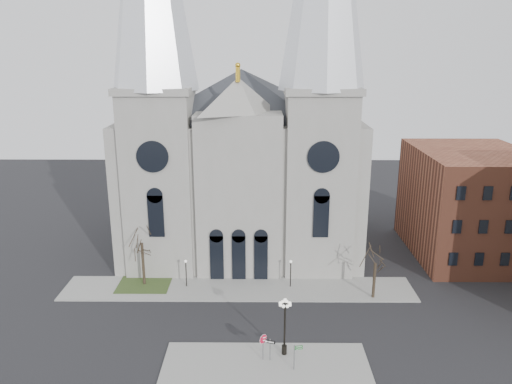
{
  "coord_description": "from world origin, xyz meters",
  "views": [
    {
      "loc": [
        2.43,
        -40.81,
        26.62
      ],
      "look_at": [
        2.06,
        8.0,
        12.5
      ],
      "focal_mm": 35.0,
      "sensor_mm": 36.0,
      "label": 1
    }
  ],
  "objects_px": {
    "one_way_sign": "(270,346)",
    "street_name_sign": "(295,355)",
    "globe_lamp": "(285,319)",
    "stop_sign": "(263,342)"
  },
  "relations": [
    {
      "from": "globe_lamp",
      "to": "street_name_sign",
      "type": "height_order",
      "value": "globe_lamp"
    },
    {
      "from": "stop_sign",
      "to": "globe_lamp",
      "type": "height_order",
      "value": "globe_lamp"
    },
    {
      "from": "one_way_sign",
      "to": "street_name_sign",
      "type": "distance_m",
      "value": 2.48
    },
    {
      "from": "one_way_sign",
      "to": "street_name_sign",
      "type": "bearing_deg",
      "value": -15.34
    },
    {
      "from": "stop_sign",
      "to": "one_way_sign",
      "type": "relative_size",
      "value": 1.21
    },
    {
      "from": "stop_sign",
      "to": "street_name_sign",
      "type": "bearing_deg",
      "value": -49.11
    },
    {
      "from": "stop_sign",
      "to": "street_name_sign",
      "type": "distance_m",
      "value": 3.08
    },
    {
      "from": "globe_lamp",
      "to": "street_name_sign",
      "type": "distance_m",
      "value": 3.16
    },
    {
      "from": "globe_lamp",
      "to": "stop_sign",
      "type": "bearing_deg",
      "value": -155.94
    },
    {
      "from": "globe_lamp",
      "to": "street_name_sign",
      "type": "bearing_deg",
      "value": -70.1
    }
  ]
}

